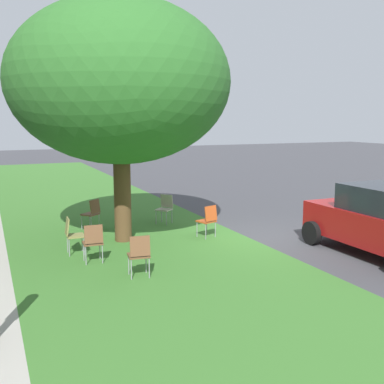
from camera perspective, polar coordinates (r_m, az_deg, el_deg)
ground at (r=12.59m, az=8.12°, el=-5.65°), size 80.00×80.00×0.00m
grass_verge at (r=11.27m, az=-5.93°, el=-7.34°), size 48.00×6.00×0.01m
street_tree at (r=12.01m, az=-8.85°, el=13.13°), size 5.53×5.53×6.11m
chair_0 at (r=10.49m, az=-12.05°, el=-5.81°), size 0.45×0.44×0.88m
chair_1 at (r=12.44m, az=1.99°, el=-3.29°), size 0.53×0.52×0.88m
chair_2 at (r=11.28m, az=-14.50°, el=-4.86°), size 0.44×0.44×0.88m
chair_3 at (r=14.15m, az=-3.33°, el=-1.80°), size 0.59×0.59×0.88m
chair_4 at (r=9.41m, az=-6.50°, el=-7.39°), size 0.47×0.47×0.88m
chair_5 at (r=13.65m, az=-12.16°, el=-2.38°), size 0.59×0.58×0.88m
parked_car at (r=11.61m, az=22.39°, el=-3.25°), size 3.70×1.92×1.65m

